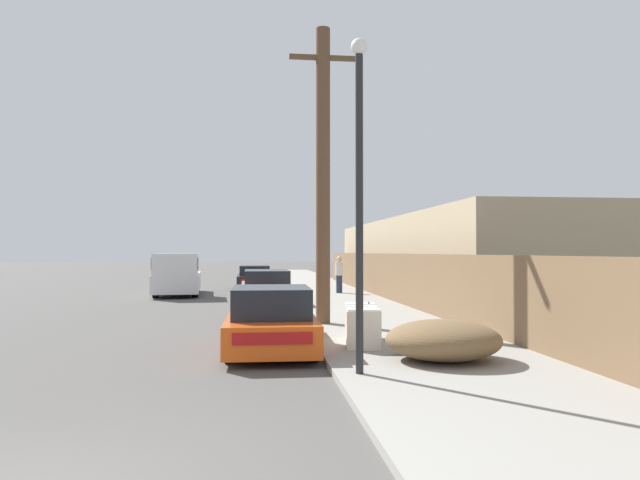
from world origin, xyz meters
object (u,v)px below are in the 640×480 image
(utility_pole, at_px, (323,172))
(parked_sports_car_red, at_px, (271,322))
(car_parked_far, at_px, (254,278))
(car_parked_mid, at_px, (266,289))
(pedestrian, at_px, (339,274))
(discarded_fridge, at_px, (362,325))
(brush_pile, at_px, (443,340))
(street_lamp, at_px, (359,180))
(pickup_truck, at_px, (177,275))

(utility_pole, bearing_deg, parked_sports_car_red, -113.54)
(car_parked_far, bearing_deg, car_parked_mid, -87.50)
(pedestrian, bearing_deg, utility_pole, -100.68)
(discarded_fridge, bearing_deg, car_parked_mid, 107.85)
(pedestrian, bearing_deg, parked_sports_car_red, -103.87)
(car_parked_mid, bearing_deg, discarded_fridge, -80.32)
(parked_sports_car_red, xyz_separation_m, car_parked_mid, (0.10, 9.67, 0.04))
(parked_sports_car_red, xyz_separation_m, utility_pole, (1.46, 3.36, 3.52))
(brush_pile, bearing_deg, car_parked_far, 99.03)
(car_parked_far, distance_m, street_lamp, 21.75)
(brush_pile, relative_size, pedestrian, 1.21)
(pedestrian, bearing_deg, street_lamp, -97.41)
(car_parked_mid, xyz_separation_m, brush_pile, (2.83, -11.64, -0.16))
(pedestrian, bearing_deg, discarded_fridge, -96.60)
(car_parked_mid, xyz_separation_m, car_parked_far, (-0.45, 8.99, -0.02))
(pedestrian, bearing_deg, brush_pile, -92.04)
(utility_pole, bearing_deg, car_parked_far, 96.74)
(street_lamp, height_order, brush_pile, street_lamp)
(parked_sports_car_red, xyz_separation_m, pedestrian, (3.50, 14.19, 0.39))
(parked_sports_car_red, bearing_deg, brush_pile, -33.06)
(pickup_truck, bearing_deg, discarded_fridge, 106.55)
(discarded_fridge, distance_m, pickup_truck, 15.94)
(parked_sports_car_red, height_order, car_parked_far, parked_sports_car_red)
(parked_sports_car_red, relative_size, pedestrian, 2.44)
(car_parked_mid, distance_m, utility_pole, 7.34)
(street_lamp, distance_m, pedestrian, 17.34)
(utility_pole, xyz_separation_m, pedestrian, (2.04, 10.83, -3.13))
(discarded_fridge, xyz_separation_m, parked_sports_car_red, (-1.86, 0.02, 0.08))
(car_parked_far, bearing_deg, street_lamp, -86.04)
(parked_sports_car_red, relative_size, pickup_truck, 0.73)
(car_parked_mid, height_order, car_parked_far, car_parked_mid)
(car_parked_mid, relative_size, brush_pile, 2.28)
(car_parked_mid, relative_size, street_lamp, 0.88)
(car_parked_mid, height_order, street_lamp, street_lamp)
(discarded_fridge, relative_size, car_parked_mid, 0.40)
(car_parked_far, relative_size, street_lamp, 0.89)
(utility_pole, bearing_deg, pickup_truck, 114.70)
(discarded_fridge, bearing_deg, car_parked_far, 104.32)
(car_parked_mid, height_order, brush_pile, car_parked_mid)
(parked_sports_car_red, relative_size, utility_pole, 0.52)
(pickup_truck, height_order, street_lamp, street_lamp)
(car_parked_far, bearing_deg, pickup_truck, -132.91)
(parked_sports_car_red, bearing_deg, pickup_truck, 105.26)
(parked_sports_car_red, xyz_separation_m, street_lamp, (1.29, -2.87, 2.53))
(discarded_fridge, height_order, pickup_truck, pickup_truck)
(parked_sports_car_red, height_order, utility_pole, utility_pole)
(car_parked_far, bearing_deg, utility_pole, -83.63)
(pickup_truck, xyz_separation_m, pedestrian, (7.34, -0.68, 0.03))
(utility_pole, relative_size, brush_pile, 3.88)
(parked_sports_car_red, xyz_separation_m, brush_pile, (2.93, -1.97, -0.12))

